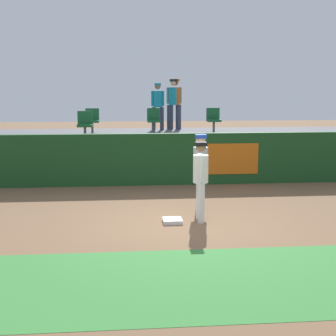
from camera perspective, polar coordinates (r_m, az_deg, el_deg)
name	(u,v)px	position (r m, az deg, el deg)	size (l,w,h in m)	color
ground_plane	(180,224)	(10.45, 1.40, -6.40)	(60.00, 60.00, 0.00)	brown
grass_foreground_strip	(204,280)	(7.56, 4.20, -12.72)	(18.00, 2.80, 0.01)	#388438
first_base	(172,221)	(10.53, 0.51, -6.06)	(0.40, 0.40, 0.08)	white
player_fielder_home	(201,176)	(10.49, 3.77, -0.89)	(0.32, 0.53, 1.69)	white
player_runner_visitor	(201,167)	(11.30, 3.75, 0.11)	(0.34, 0.49, 1.77)	#9EA3AD
field_wall	(164,159)	(14.38, -0.51, 1.03)	(18.00, 0.26, 1.50)	#19471E
bleacher_platform	(157,152)	(16.93, -1.28, 1.85)	(18.00, 4.80, 1.23)	#59595E
seat_back_left	(92,119)	(17.48, -8.67, 5.56)	(0.47, 0.44, 0.84)	#4C4C51
seat_front_left	(85,123)	(15.69, -9.49, 5.11)	(0.47, 0.44, 0.84)	#4C4C51
seat_back_right	(213,118)	(17.75, 5.23, 5.69)	(0.47, 0.44, 0.84)	#4C4C51
seat_back_center	(154,119)	(17.49, -1.65, 5.66)	(0.45, 0.44, 0.84)	#4C4C51
spectator_hooded	(175,100)	(18.63, 0.82, 7.76)	(0.50, 0.45, 1.86)	#33384C
spectator_capped	(173,100)	(18.59, 0.62, 7.74)	(0.52, 0.38, 1.85)	#33384C
spectator_casual	(158,103)	(18.35, -1.19, 7.46)	(0.48, 0.34, 1.70)	#33384C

